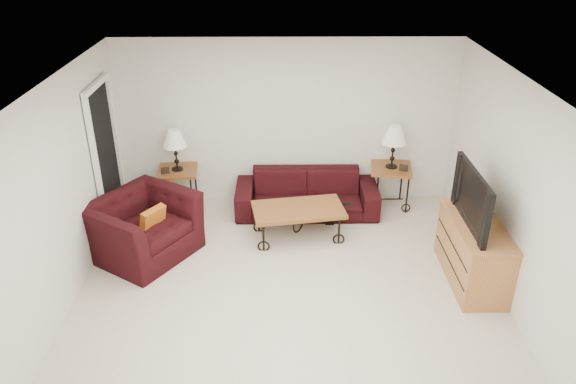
# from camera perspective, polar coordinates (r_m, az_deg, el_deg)

# --- Properties ---
(ground) EXTENTS (5.00, 5.00, 0.00)m
(ground) POSITION_cam_1_polar(r_m,az_deg,el_deg) (6.60, 0.07, -10.54)
(ground) COLOR beige
(ground) RESTS_ON ground
(wall_back) EXTENTS (5.00, 0.02, 2.50)m
(wall_back) POSITION_cam_1_polar(r_m,az_deg,el_deg) (8.22, -0.14, 7.25)
(wall_back) COLOR silver
(wall_back) RESTS_ON ground
(wall_front) EXTENTS (5.00, 0.02, 2.50)m
(wall_front) POSITION_cam_1_polar(r_m,az_deg,el_deg) (3.90, 0.54, -18.32)
(wall_front) COLOR silver
(wall_front) RESTS_ON ground
(wall_left) EXTENTS (0.02, 5.00, 2.50)m
(wall_left) POSITION_cam_1_polar(r_m,az_deg,el_deg) (6.41, -22.89, -0.95)
(wall_left) COLOR silver
(wall_left) RESTS_ON ground
(wall_right) EXTENTS (0.02, 5.00, 2.50)m
(wall_right) POSITION_cam_1_polar(r_m,az_deg,el_deg) (6.46, 22.84, -0.72)
(wall_right) COLOR silver
(wall_right) RESTS_ON ground
(ceiling) EXTENTS (5.00, 5.00, 0.00)m
(ceiling) POSITION_cam_1_polar(r_m,az_deg,el_deg) (5.46, 0.08, 10.78)
(ceiling) COLOR white
(ceiling) RESTS_ON wall_back
(doorway) EXTENTS (0.08, 0.94, 2.04)m
(doorway) POSITION_cam_1_polar(r_m,az_deg,el_deg) (7.89, -18.35, 3.16)
(doorway) COLOR black
(doorway) RESTS_ON ground
(sofa) EXTENTS (2.10, 0.82, 0.61)m
(sofa) POSITION_cam_1_polar(r_m,az_deg,el_deg) (8.16, 1.95, -0.14)
(sofa) COLOR black
(sofa) RESTS_ON ground
(side_table_left) EXTENTS (0.62, 0.62, 0.62)m
(side_table_left) POSITION_cam_1_polar(r_m,az_deg,el_deg) (8.46, -11.23, 0.38)
(side_table_left) COLOR brown
(side_table_left) RESTS_ON ground
(side_table_right) EXTENTS (0.68, 0.68, 0.65)m
(side_table_right) POSITION_cam_1_polar(r_m,az_deg,el_deg) (8.47, 10.51, 0.56)
(side_table_right) COLOR brown
(side_table_right) RESTS_ON ground
(lamp_left) EXTENTS (0.39, 0.39, 0.62)m
(lamp_left) POSITION_cam_1_polar(r_m,az_deg,el_deg) (8.21, -11.61, 4.28)
(lamp_left) COLOR black
(lamp_left) RESTS_ON side_table_left
(lamp_right) EXTENTS (0.42, 0.42, 0.65)m
(lamp_right) POSITION_cam_1_polar(r_m,az_deg,el_deg) (8.20, 10.89, 4.63)
(lamp_right) COLOR black
(lamp_right) RESTS_ON side_table_right
(photo_frame_left) EXTENTS (0.12, 0.05, 0.10)m
(photo_frame_left) POSITION_cam_1_polar(r_m,az_deg,el_deg) (8.20, -12.65, 2.18)
(photo_frame_left) COLOR black
(photo_frame_left) RESTS_ON side_table_left
(photo_frame_right) EXTENTS (0.13, 0.06, 0.11)m
(photo_frame_right) POSITION_cam_1_polar(r_m,az_deg,el_deg) (8.21, 11.94, 2.47)
(photo_frame_right) COLOR black
(photo_frame_right) RESTS_ON side_table_right
(coffee_table) EXTENTS (1.32, 0.85, 0.46)m
(coffee_table) POSITION_cam_1_polar(r_m,az_deg,el_deg) (7.55, 1.06, -3.21)
(coffee_table) COLOR brown
(coffee_table) RESTS_ON ground
(armchair) EXTENTS (1.58, 1.62, 0.80)m
(armchair) POSITION_cam_1_polar(r_m,az_deg,el_deg) (7.35, -14.83, -3.56)
(armchair) COLOR black
(armchair) RESTS_ON ground
(throw_pillow) EXTENTS (0.28, 0.36, 0.36)m
(throw_pillow) POSITION_cam_1_polar(r_m,az_deg,el_deg) (7.21, -13.87, -2.95)
(throw_pillow) COLOR #B55117
(throw_pillow) RESTS_ON armchair
(tv_stand) EXTENTS (0.55, 1.31, 0.78)m
(tv_stand) POSITION_cam_1_polar(r_m,az_deg,el_deg) (7.00, 18.73, -5.90)
(tv_stand) COLOR #C17C48
(tv_stand) RESTS_ON ground
(television) EXTENTS (0.15, 1.17, 0.67)m
(television) POSITION_cam_1_polar(r_m,az_deg,el_deg) (6.64, 19.48, -0.59)
(television) COLOR black
(television) RESTS_ON tv_stand
(backpack) EXTENTS (0.40, 0.34, 0.45)m
(backpack) POSITION_cam_1_polar(r_m,az_deg,el_deg) (8.14, 5.70, -0.99)
(backpack) COLOR black
(backpack) RESTS_ON ground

